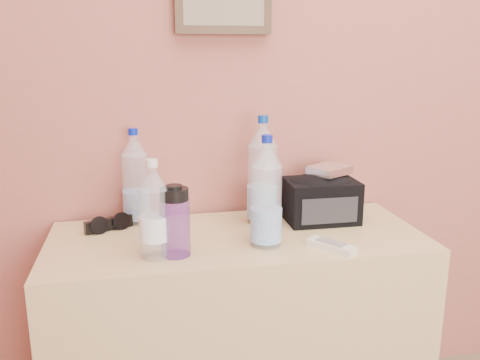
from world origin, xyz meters
The scene contains 10 objects.
dresser centered at (-0.49, 1.75, 0.35)m, with size 1.11×0.46×0.69m, color tan.
pet_large_b centered at (-0.78, 1.93, 0.83)m, with size 0.08×0.08×0.30m.
pet_large_c centered at (-0.38, 1.86, 0.84)m, with size 0.09×0.09×0.34m.
pet_large_d centered at (-0.42, 1.66, 0.83)m, with size 0.09×0.09×0.31m.
pet_small centered at (-0.73, 1.63, 0.81)m, with size 0.08×0.08×0.27m.
nalgene_bottle centered at (-0.68, 1.64, 0.79)m, with size 0.08×0.08×0.19m.
sunglasses centered at (-0.86, 1.87, 0.71)m, with size 0.15×0.06×0.04m, color black, non-canonical shape.
ac_remote centered at (-0.25, 1.59, 0.70)m, with size 0.14×0.04×0.02m, color silver.
toiletry_bag centered at (-0.20, 1.83, 0.77)m, with size 0.22×0.16×0.15m, color black, non-canonical shape.
foil_packet centered at (-0.17, 1.84, 0.86)m, with size 0.12×0.10×0.02m, color white.
Camera 1 is at (-0.75, 0.35, 1.23)m, focal length 38.00 mm.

